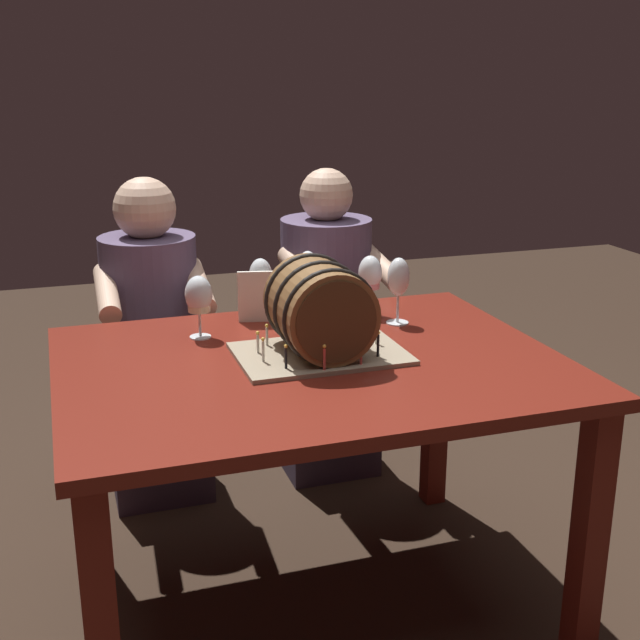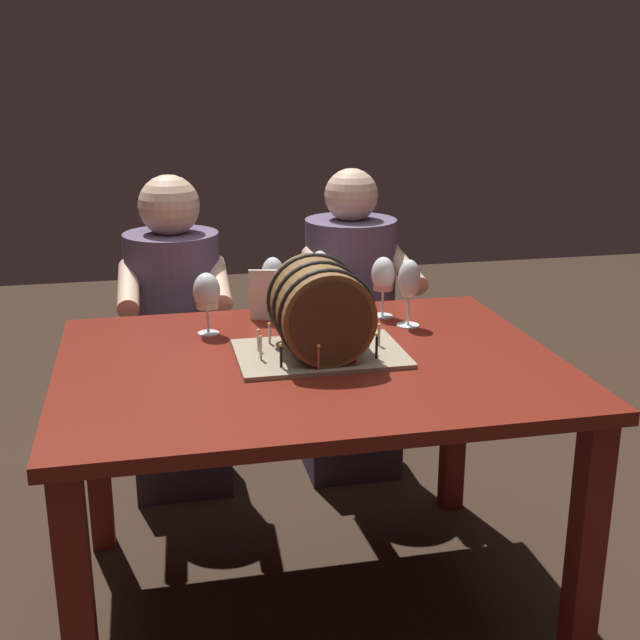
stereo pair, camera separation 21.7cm
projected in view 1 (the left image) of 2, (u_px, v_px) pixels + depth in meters
name	position (u px, v px, depth m)	size (l,w,h in m)	color
ground_plane	(311.00, 603.00, 2.40)	(8.00, 8.00, 0.00)	#332319
dining_table	(310.00, 397.00, 2.21)	(1.31, 1.00, 0.75)	maroon
barrel_cake	(320.00, 312.00, 2.17)	(0.44, 0.30, 0.26)	gray
wine_glass_amber	(308.00, 273.00, 2.49)	(0.07, 0.07, 0.21)	white
wine_glass_empty	(398.00, 279.00, 2.44)	(0.07, 0.07, 0.20)	white
wine_glass_white	(199.00, 297.00, 2.31)	(0.08, 0.08, 0.18)	white
wine_glass_rose	(370.00, 276.00, 2.53)	(0.07, 0.07, 0.19)	white
wine_glass_red	(261.00, 279.00, 2.49)	(0.07, 0.07, 0.19)	white
menu_card	(256.00, 297.00, 2.47)	(0.11, 0.01, 0.16)	silver
person_seated_left	(154.00, 355.00, 2.89)	(0.37, 0.46, 1.14)	#372D40
person_seated_right	(326.00, 337.00, 3.07)	(0.39, 0.48, 1.15)	#372D40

